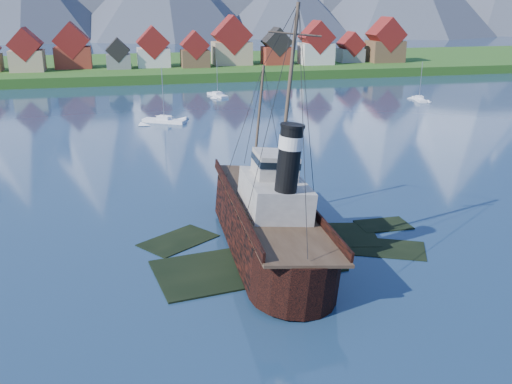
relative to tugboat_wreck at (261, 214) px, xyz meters
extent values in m
plane|color=#1B324C|center=(0.22, -3.38, -3.32)|extent=(1400.00, 1400.00, 0.00)
cube|color=black|center=(-2.78, -5.38, -3.64)|extent=(19.08, 11.42, 1.00)
cube|color=black|center=(6.22, 0.62, -3.70)|extent=(15.15, 9.76, 1.00)
cube|color=black|center=(2.22, 5.62, -3.60)|extent=(11.45, 9.06, 1.00)
cube|color=black|center=(12.22, -4.38, -3.74)|extent=(10.27, 8.34, 1.00)
cube|color=black|center=(-8.78, 2.62, -3.72)|extent=(9.42, 8.68, 1.00)
cube|color=black|center=(15.22, 1.62, -3.67)|extent=(6.00, 4.00, 1.00)
cube|color=#294B15|center=(0.22, 166.62, -3.32)|extent=(600.00, 80.00, 3.20)
cube|color=#3F3D38|center=(0.22, 128.62, -3.32)|extent=(600.00, 2.50, 2.00)
cube|color=tan|center=(-42.78, 146.62, 3.08)|extent=(10.50, 9.00, 6.80)
cube|color=maroon|center=(-42.78, 146.62, 8.37)|extent=(10.69, 9.18, 10.69)
cube|color=maroon|center=(-28.78, 152.62, 3.28)|extent=(12.00, 8.50, 7.20)
cube|color=maroon|center=(-28.78, 152.62, 9.04)|extent=(12.22, 8.67, 12.22)
cube|color=slate|center=(-13.78, 147.62, 2.08)|extent=(8.00, 7.00, 4.80)
cube|color=black|center=(-13.78, 147.62, 5.92)|extent=(8.15, 7.14, 8.15)
cube|color=beige|center=(-1.78, 150.62, 2.88)|extent=(11.00, 9.50, 6.40)
cube|color=maroon|center=(-1.78, 150.62, 8.06)|extent=(11.20, 9.69, 11.20)
cube|color=brown|center=(12.22, 146.62, 2.58)|extent=(9.50, 8.00, 5.80)
cube|color=maroon|center=(12.22, 146.62, 7.19)|extent=(9.67, 8.16, 9.67)
cube|color=tan|center=(26.22, 151.62, 3.68)|extent=(13.50, 10.00, 8.00)
cube|color=maroon|center=(26.22, 151.62, 10.11)|extent=(13.75, 10.20, 13.75)
cube|color=maroon|center=(42.22, 148.62, 2.78)|extent=(10.00, 8.50, 6.20)
cube|color=black|center=(42.22, 148.62, 7.68)|extent=(10.18, 8.67, 10.18)
cube|color=beige|center=(56.22, 145.62, 3.43)|extent=(11.50, 9.00, 7.50)
cube|color=maroon|center=(56.22, 145.62, 9.25)|extent=(11.71, 9.18, 11.71)
cube|color=slate|center=(71.22, 149.62, 2.18)|extent=(9.00, 7.50, 5.00)
cube|color=maroon|center=(71.22, 149.62, 6.30)|extent=(9.16, 7.65, 9.16)
cube|color=brown|center=(84.22, 147.62, 3.58)|extent=(12.50, 10.00, 7.80)
cube|color=maroon|center=(84.22, 147.62, 9.73)|extent=(12.73, 10.20, 12.73)
cone|color=#2D333D|center=(110.22, 369.62, 19.68)|extent=(110.00, 110.00, 50.00)
cube|color=black|center=(0.00, -1.67, -0.84)|extent=(7.78, 22.39, 4.67)
cone|color=black|center=(0.00, 12.86, -0.84)|extent=(7.78, 7.78, 7.78)
cylinder|color=black|center=(0.00, -12.87, -0.84)|extent=(7.78, 7.78, 4.67)
cube|color=#4C3826|center=(0.00, -1.67, 1.61)|extent=(7.62, 29.55, 0.28)
cube|color=black|center=(-3.73, -1.67, 2.11)|extent=(0.22, 28.62, 1.00)
cube|color=black|center=(3.73, -1.67, 2.11)|extent=(0.22, 28.62, 1.00)
cube|color=#ADA89E|center=(0.00, -3.33, 3.27)|extent=(5.78, 9.44, 3.33)
cube|color=#ADA89E|center=(0.00, -2.22, 6.16)|extent=(4.00, 4.44, 2.44)
cylinder|color=black|center=(0.00, -7.00, 8.05)|extent=(2.11, 2.11, 6.22)
cylinder|color=silver|center=(0.00, -7.00, 9.61)|extent=(2.22, 2.22, 1.22)
cylinder|color=#473828|center=(0.00, 7.22, 8.38)|extent=(0.31, 0.31, 13.33)
cylinder|color=#473828|center=(0.00, -4.44, 14.60)|extent=(0.36, 0.36, 14.44)
cube|color=white|center=(-5.08, 67.47, -3.21)|extent=(9.39, 6.88, 1.27)
cube|color=white|center=(-5.08, 67.47, -2.21)|extent=(3.36, 3.15, 0.74)
cylinder|color=gray|center=(-5.08, 67.47, 2.91)|extent=(0.15, 0.15, 10.99)
cube|color=white|center=(62.74, 80.63, -3.23)|extent=(3.54, 7.90, 1.08)
cube|color=white|center=(62.74, 80.63, -2.37)|extent=(2.11, 2.46, 0.63)
cylinder|color=gray|center=(62.74, 80.63, 2.00)|extent=(0.13, 0.13, 9.38)
cube|color=white|center=(12.12, 99.98, -3.23)|extent=(4.70, 9.08, 1.06)
cube|color=white|center=(12.12, 99.98, -2.39)|extent=(2.58, 2.93, 0.62)
cylinder|color=gray|center=(12.12, 99.98, 1.88)|extent=(0.12, 0.12, 9.17)
camera|label=1|loc=(-13.74, -55.60, 21.87)|focal=40.00mm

